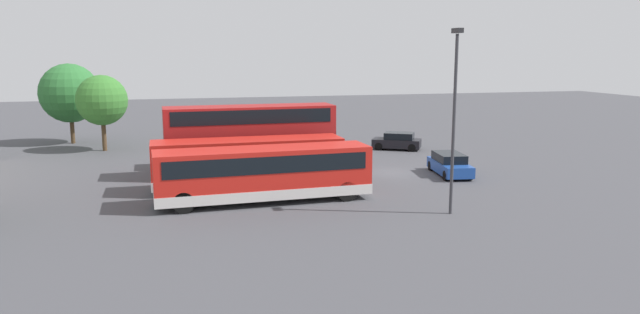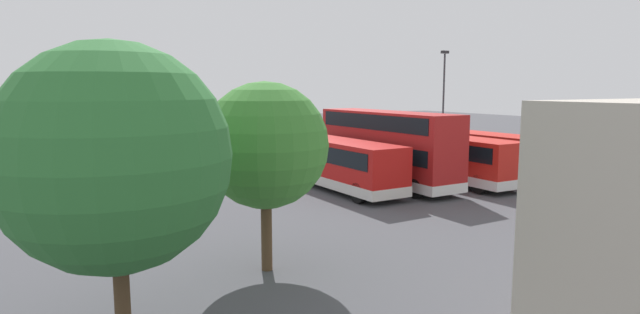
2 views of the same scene
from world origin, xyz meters
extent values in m
plane|color=#47474C|center=(0.00, 0.00, 0.00)|extent=(140.00, 140.00, 0.00)
cube|color=red|center=(-5.53, 9.70, 1.65)|extent=(2.96, 11.58, 2.60)
cube|color=silver|center=(-5.53, 9.70, 0.62)|extent=(3.00, 11.62, 0.55)
cube|color=black|center=(-5.53, 9.70, 2.25)|extent=(2.99, 10.78, 0.90)
cube|color=black|center=(-5.32, 3.93, 2.25)|extent=(2.25, 0.14, 1.10)
cylinder|color=black|center=(-4.25, 5.40, 0.55)|extent=(0.34, 1.11, 1.10)
cylinder|color=black|center=(-6.50, 5.32, 0.55)|extent=(0.34, 1.11, 1.10)
cylinder|color=black|center=(-4.56, 14.09, 0.55)|extent=(0.34, 1.11, 1.10)
cylinder|color=black|center=(-6.80, 14.01, 0.55)|extent=(0.34, 1.11, 1.10)
cube|color=red|center=(-2.02, 10.04, 1.65)|extent=(2.61, 11.16, 2.60)
cube|color=silver|center=(-2.02, 10.04, 0.62)|extent=(2.65, 11.20, 0.55)
cube|color=black|center=(-2.02, 10.04, 2.25)|extent=(2.66, 10.36, 0.90)
cube|color=black|center=(-1.99, 4.44, 2.25)|extent=(2.25, 0.07, 1.10)
cylinder|color=black|center=(-0.88, 5.87, 0.55)|extent=(0.31, 1.10, 1.10)
cylinder|color=black|center=(-3.13, 5.86, 0.55)|extent=(0.31, 1.10, 1.10)
cylinder|color=black|center=(-0.92, 14.22, 0.55)|extent=(0.31, 1.10, 1.10)
cylinder|color=black|center=(-3.17, 14.21, 0.55)|extent=(0.31, 1.10, 1.10)
cube|color=#A51919|center=(2.01, 9.34, 2.45)|extent=(2.77, 11.10, 4.20)
cube|color=silver|center=(2.01, 9.34, 0.62)|extent=(2.81, 11.14, 0.55)
cube|color=black|center=(2.01, 9.34, 2.25)|extent=(2.81, 10.30, 0.90)
cube|color=black|center=(2.01, 9.34, 3.95)|extent=(2.81, 10.30, 0.90)
cube|color=black|center=(2.13, 3.79, 2.25)|extent=(2.25, 0.11, 1.10)
cylinder|color=black|center=(3.22, 5.24, 0.55)|extent=(0.32, 1.11, 1.10)
cylinder|color=black|center=(0.97, 5.19, 0.55)|extent=(0.32, 1.11, 1.10)
cylinder|color=black|center=(3.06, 13.49, 0.55)|extent=(0.32, 1.11, 1.10)
cylinder|color=black|center=(0.81, 13.44, 0.55)|extent=(0.32, 1.11, 1.10)
cube|color=#B71411|center=(5.41, 9.25, 1.65)|extent=(2.81, 10.10, 2.60)
cube|color=silver|center=(5.41, 9.25, 0.62)|extent=(2.85, 10.14, 0.55)
cube|color=black|center=(5.41, 9.25, 2.25)|extent=(2.85, 9.30, 0.90)
cube|color=black|center=(5.54, 4.21, 2.25)|extent=(2.25, 0.12, 1.10)
cylinder|color=black|center=(6.62, 5.67, 0.55)|extent=(0.33, 1.11, 1.10)
cylinder|color=black|center=(4.38, 5.61, 0.55)|extent=(0.33, 1.11, 1.10)
cylinder|color=black|center=(6.44, 12.90, 0.55)|extent=(0.33, 1.11, 1.10)
cylinder|color=black|center=(4.19, 12.84, 0.55)|extent=(0.33, 1.11, 1.10)
cube|color=#1E479E|center=(-1.58, -3.33, 0.53)|extent=(4.72, 2.45, 0.70)
cube|color=black|center=(-1.38, -3.36, 1.15)|extent=(2.92, 2.03, 0.55)
cylinder|color=black|center=(-3.34, -3.87, 0.32)|extent=(0.67, 0.31, 0.64)
cylinder|color=black|center=(-3.10, -2.29, 0.32)|extent=(0.67, 0.31, 0.64)
cylinder|color=black|center=(-0.07, -4.37, 0.32)|extent=(0.67, 0.31, 0.64)
cylinder|color=black|center=(0.17, -2.79, 0.32)|extent=(0.67, 0.31, 0.64)
cube|color=black|center=(9.03, -3.87, 0.53)|extent=(3.53, 4.30, 0.70)
cube|color=black|center=(8.93, -4.04, 1.15)|extent=(2.60, 2.86, 0.55)
cylinder|color=black|center=(9.02, -2.29, 0.32)|extent=(0.51, 0.66, 0.64)
cylinder|color=black|center=(10.41, -3.09, 0.32)|extent=(0.51, 0.66, 0.64)
cylinder|color=black|center=(7.66, -4.65, 0.32)|extent=(0.51, 0.66, 0.64)
cylinder|color=black|center=(9.04, -5.45, 0.32)|extent=(0.51, 0.66, 0.64)
cylinder|color=#38383D|center=(-10.23, 1.03, 4.43)|extent=(0.16, 0.16, 8.86)
cube|color=#262628|center=(-10.23, 1.03, 9.01)|extent=(0.70, 0.30, 0.24)
cylinder|color=#4C3823|center=(19.51, 22.75, 1.32)|extent=(0.36, 0.36, 2.65)
sphere|color=#2D7033|center=(19.51, 22.75, 4.46)|extent=(5.18, 5.18, 5.18)
cylinder|color=#4C3823|center=(14.55, 19.64, 1.36)|extent=(0.36, 0.36, 2.73)
sphere|color=#387A2D|center=(14.55, 19.64, 4.16)|extent=(4.09, 4.09, 4.09)
camera|label=1|loc=(-36.28, 14.67, 7.99)|focal=33.08mm
camera|label=2|loc=(21.08, 34.80, 6.00)|focal=28.88mm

